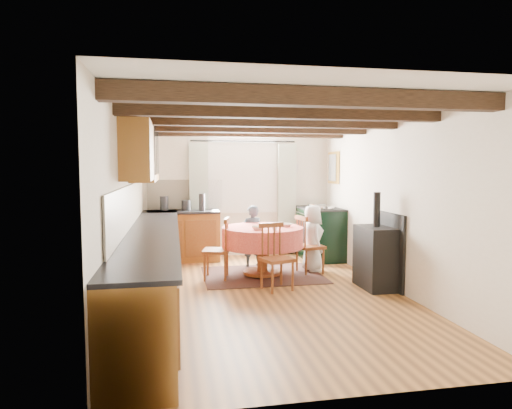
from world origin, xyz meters
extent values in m
cube|color=#AA7236|center=(0.00, 0.00, 0.00)|extent=(3.60, 5.50, 0.00)
cube|color=white|center=(0.00, 0.00, 2.40)|extent=(3.60, 5.50, 0.00)
cube|color=silver|center=(0.00, 2.75, 1.20)|extent=(3.60, 0.00, 2.40)
cube|color=silver|center=(0.00, -2.75, 1.20)|extent=(3.60, 0.00, 2.40)
cube|color=silver|center=(-1.80, 0.00, 1.20)|extent=(0.00, 5.50, 2.40)
cube|color=silver|center=(1.80, 0.00, 1.20)|extent=(0.00, 5.50, 2.40)
cube|color=#3C2719|center=(0.00, -2.00, 2.31)|extent=(3.60, 0.16, 0.16)
cube|color=#3C2719|center=(0.00, -1.00, 2.31)|extent=(3.60, 0.16, 0.16)
cube|color=#3C2719|center=(0.00, 0.00, 2.31)|extent=(3.60, 0.16, 0.16)
cube|color=#3C2719|center=(0.00, 1.00, 2.31)|extent=(3.60, 0.16, 0.16)
cube|color=#3C2719|center=(0.00, 2.00, 2.31)|extent=(3.60, 0.16, 0.16)
cube|color=beige|center=(-1.78, 0.30, 1.20)|extent=(0.02, 4.50, 0.55)
cube|color=beige|center=(-1.00, 2.73, 1.20)|extent=(1.40, 0.02, 0.55)
cube|color=brown|center=(-1.50, 0.00, 0.44)|extent=(0.60, 5.30, 0.88)
cube|color=brown|center=(-1.05, 2.45, 0.44)|extent=(1.30, 0.60, 0.88)
cube|color=black|center=(-1.48, 0.00, 0.90)|extent=(0.64, 5.30, 0.04)
cube|color=black|center=(-1.05, 2.43, 0.90)|extent=(1.30, 0.64, 0.04)
cube|color=brown|center=(-1.63, 1.20, 1.95)|extent=(0.34, 1.80, 0.90)
cube|color=brown|center=(-1.63, -0.30, 1.90)|extent=(0.34, 0.90, 0.70)
cube|color=white|center=(0.10, 2.73, 1.60)|extent=(1.34, 0.03, 1.54)
cube|color=white|center=(0.10, 2.74, 1.60)|extent=(1.20, 0.01, 1.40)
cube|color=#969B8C|center=(-0.75, 2.65, 1.10)|extent=(0.35, 0.10, 2.10)
cube|color=#969B8C|center=(0.95, 2.65, 1.10)|extent=(0.35, 0.10, 2.10)
cylinder|color=black|center=(0.10, 2.65, 2.20)|extent=(2.00, 0.03, 0.03)
cube|color=gold|center=(1.77, 2.30, 1.70)|extent=(0.04, 0.50, 0.60)
cylinder|color=silver|center=(1.05, 2.72, 1.70)|extent=(0.30, 0.02, 0.30)
cube|color=#3D1D17|center=(0.15, 1.06, 0.01)|extent=(1.85, 1.44, 0.01)
imported|color=#364959|center=(0.10, 1.71, 0.53)|extent=(0.43, 0.32, 1.06)
imported|color=silver|center=(1.02, 1.20, 0.55)|extent=(0.35, 0.54, 1.09)
imported|color=silver|center=(0.52, 1.04, 0.80)|extent=(0.28, 0.28, 0.05)
imported|color=silver|center=(0.02, 0.76, 0.80)|extent=(0.20, 0.20, 0.06)
imported|color=silver|center=(0.25, 0.64, 0.81)|extent=(0.12, 0.12, 0.08)
cylinder|color=#262628|center=(-1.39, 2.52, 1.05)|extent=(0.15, 0.15, 0.26)
cylinder|color=#262628|center=(-0.99, 2.49, 1.01)|extent=(0.17, 0.17, 0.19)
cylinder|color=#262628|center=(-0.71, 2.35, 1.07)|extent=(0.11, 0.11, 0.31)
camera|label=1|loc=(-1.21, -5.75, 1.71)|focal=31.29mm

